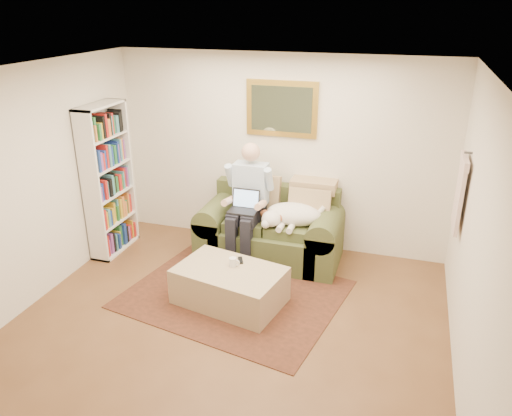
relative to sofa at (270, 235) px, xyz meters
The scene contains 12 objects.
room_shell 1.92m from the sofa, 90.47° to the right, with size 4.51×5.00×2.61m.
rug 1.08m from the sofa, 97.87° to the right, with size 2.36×1.88×0.01m, color #341E14.
sofa is the anchor object (origin of this frame).
seated_man 0.56m from the sofa, 148.55° to the right, with size 0.60×0.86×1.54m, color #8CAED8, non-canonical shape.
laptop 0.61m from the sofa, 138.98° to the right, with size 0.36×0.28×0.26m.
sleeping_dog 0.51m from the sofa, 15.74° to the right, with size 0.76×0.47×0.28m, color white, non-canonical shape.
ottoman 1.20m from the sofa, 96.60° to the right, with size 1.17×0.74×0.42m, color tan.
coffee_mug 1.12m from the sofa, 96.53° to the right, with size 0.08×0.08×0.10m, color white.
tv_remote 0.98m from the sofa, 94.77° to the right, with size 0.05×0.15×0.02m, color black.
bookshelf 2.26m from the sofa, 169.20° to the right, with size 0.28×0.80×2.00m, color white, non-canonical shape.
wall_mirror 1.65m from the sofa, 90.00° to the left, with size 0.94×0.04×0.72m.
hanging_shirt 2.44m from the sofa, 10.49° to the right, with size 0.06×0.52×0.90m, color beige, non-canonical shape.
Camera 1 is at (1.61, -3.72, 3.18)m, focal length 35.00 mm.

